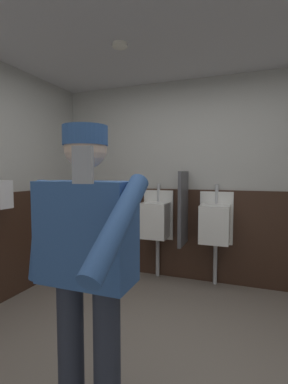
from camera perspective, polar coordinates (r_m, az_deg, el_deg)
ground_plane at (r=2.31m, az=1.53°, el=-33.57°), size 4.33×4.25×0.04m
wall_back at (r=3.66m, az=11.29°, el=2.23°), size 4.33×0.12×2.55m
wainscot_band_back at (r=3.68m, az=10.94°, el=-8.64°), size 3.73×0.03×1.17m
downlight_far at (r=2.86m, az=-4.96°, el=27.72°), size 0.14×0.14×0.03m
urinal_left at (r=3.62m, az=2.40°, el=-5.64°), size 0.40×0.34×1.24m
urinal_middle at (r=3.47m, az=14.33°, el=-6.20°), size 0.40×0.34×1.24m
privacy_divider_panel at (r=3.43m, az=8.00°, el=-3.30°), size 0.04×0.40×0.90m
person at (r=1.49m, az=-11.74°, el=-12.83°), size 0.71×0.60×1.62m
cell_phone at (r=0.83m, az=-12.40°, el=5.42°), size 0.06×0.03×0.11m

